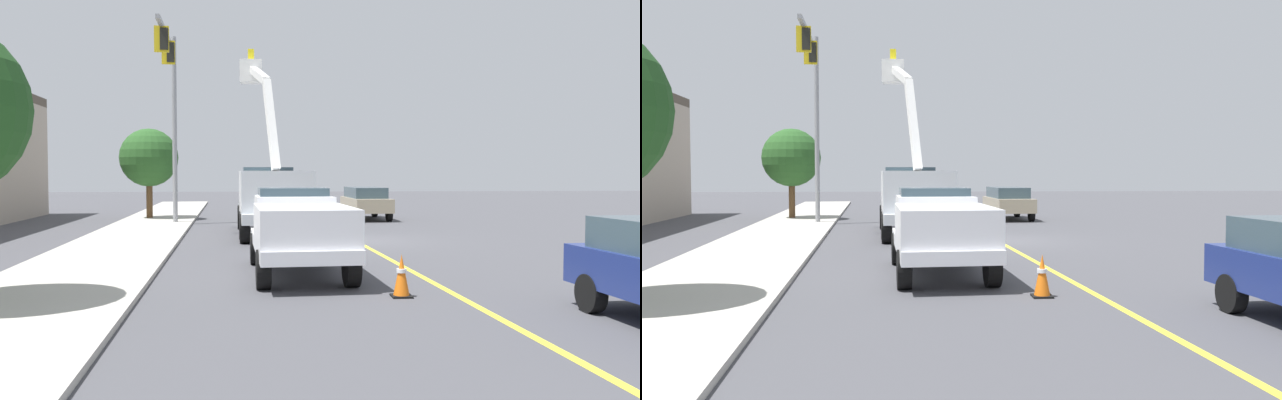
{
  "view_description": "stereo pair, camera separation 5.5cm",
  "coord_description": "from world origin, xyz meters",
  "views": [
    {
      "loc": [
        -22.76,
        3.12,
        2.45
      ],
      "look_at": [
        1.71,
        1.12,
        1.4
      ],
      "focal_mm": 35.71,
      "sensor_mm": 36.0,
      "label": 1
    },
    {
      "loc": [
        -22.76,
        3.07,
        2.45
      ],
      "look_at": [
        1.71,
        1.12,
        1.4
      ],
      "focal_mm": 35.71,
      "sensor_mm": 36.0,
      "label": 2
    }
  ],
  "objects": [
    {
      "name": "traffic_cone_leading",
      "position": [
        -10.48,
        0.5,
        0.42
      ],
      "size": [
        0.4,
        0.4,
        0.85
      ],
      "color": "black",
      "rests_on": "ground"
    },
    {
      "name": "lane_centre_stripe",
      "position": [
        0.0,
        0.0,
        0.0
      ],
      "size": [
        49.92,
        3.17,
        0.01
      ],
      "primitive_type": "cube",
      "rotation": [
        0.0,
        0.0,
        0.06
      ],
      "color": "yellow",
      "rests_on": "ground"
    },
    {
      "name": "street_tree_right",
      "position": [
        10.81,
        9.27,
        3.22
      ],
      "size": [
        3.0,
        3.0,
        4.74
      ],
      "color": "brown",
      "rests_on": "ground"
    },
    {
      "name": "passing_minivan",
      "position": [
        10.48,
        -2.01,
        0.97
      ],
      "size": [
        4.91,
        2.19,
        1.69
      ],
      "color": "tan",
      "rests_on": "ground"
    },
    {
      "name": "ground",
      "position": [
        0.0,
        0.0,
        0.0
      ],
      "size": [
        120.0,
        120.0,
        0.0
      ],
      "primitive_type": "plane",
      "color": "#47474C"
    },
    {
      "name": "traffic_signal_mast",
      "position": [
        6.01,
        7.4,
        6.11
      ],
      "size": [
        7.03,
        0.73,
        8.85
      ],
      "color": "gray",
      "rests_on": "ground"
    },
    {
      "name": "service_pickup_truck",
      "position": [
        -7.56,
        2.39,
        1.12
      ],
      "size": [
        5.72,
        2.46,
        2.06
      ],
      "color": "white",
      "rests_on": "ground"
    },
    {
      "name": "sidewalk_far_side",
      "position": [
        -0.48,
        8.03,
        0.06
      ],
      "size": [
        60.11,
        7.2,
        0.12
      ],
      "primitive_type": "cube",
      "rotation": [
        0.0,
        0.0,
        0.06
      ],
      "color": "#B2ADA3",
      "rests_on": "ground"
    },
    {
      "name": "traffic_cone_mid_rear",
      "position": [
        5.89,
        1.1,
        0.35
      ],
      "size": [
        0.4,
        0.4,
        0.71
      ],
      "color": "black",
      "rests_on": "ground"
    },
    {
      "name": "utility_bucket_truck",
      "position": [
        2.42,
        3.01,
        1.62
      ],
      "size": [
        8.34,
        2.99,
        7.5
      ],
      "color": "silver",
      "rests_on": "ground"
    },
    {
      "name": "traffic_cone_mid_front",
      "position": [
        -2.41,
        0.56,
        0.41
      ],
      "size": [
        0.4,
        0.4,
        0.82
      ],
      "color": "black",
      "rests_on": "ground"
    }
  ]
}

